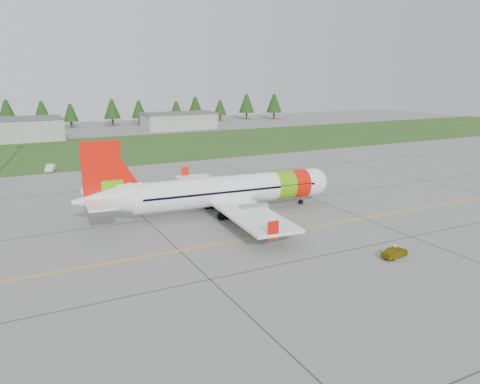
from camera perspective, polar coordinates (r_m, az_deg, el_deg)
ground at (r=50.17m, az=12.35°, el=-7.11°), size 320.00×320.00×0.00m
aircraft at (r=61.63m, az=-2.00°, el=0.13°), size 34.69×32.04×10.51m
follow_me_car at (r=49.56m, az=18.43°, el=-5.75°), size 1.37×1.53×3.31m
service_van at (r=96.30m, az=-22.18°, el=3.53°), size 1.75×1.69×4.09m
grass_strip at (r=122.90m, az=-12.70°, el=5.32°), size 320.00×50.00×0.03m
taxi_guideline at (r=56.15m, az=7.17°, el=-4.58°), size 120.00×0.25×0.02m
hangar_west at (r=146.50m, az=-27.15°, el=6.66°), size 32.00×14.00×6.00m
hangar_east at (r=164.12m, az=-7.49°, el=8.55°), size 24.00×12.00×5.20m
treeline at (r=176.85m, az=-17.51°, el=9.19°), size 160.00×8.00×10.00m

